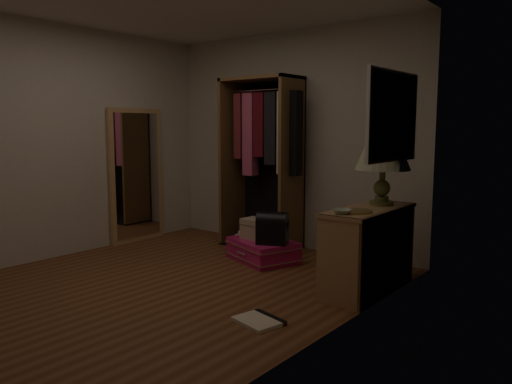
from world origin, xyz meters
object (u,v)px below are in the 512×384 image
(console_bookshelf, at_px, (370,247))
(pink_suitcase, at_px, (263,250))
(open_wardrobe, at_px, (265,147))
(black_bag, at_px, (272,227))
(floor_mirror, at_px, (136,175))
(train_case, at_px, (257,229))
(table_lamp, at_px, (383,155))
(white_jug, at_px, (240,242))

(console_bookshelf, relative_size, pink_suitcase, 1.25)
(open_wardrobe, relative_size, black_bag, 5.47)
(floor_mirror, distance_m, train_case, 1.88)
(console_bookshelf, xyz_separation_m, black_bag, (-1.17, 0.10, 0.02))
(train_case, relative_size, table_lamp, 0.55)
(pink_suitcase, xyz_separation_m, train_case, (-0.09, 0.01, 0.23))
(console_bookshelf, distance_m, open_wardrobe, 2.06)
(floor_mirror, height_order, black_bag, floor_mirror)
(floor_mirror, bearing_deg, train_case, 7.29)
(pink_suitcase, bearing_deg, open_wardrobe, 145.32)
(table_lamp, relative_size, white_jug, 2.69)
(table_lamp, bearing_deg, pink_suitcase, -178.94)
(train_case, bearing_deg, pink_suitcase, -0.68)
(train_case, bearing_deg, white_jug, 158.98)
(black_bag, bearing_deg, floor_mirror, 159.84)
(table_lamp, xyz_separation_m, white_jug, (-1.85, 0.17, -1.11))
(console_bookshelf, distance_m, black_bag, 1.17)
(table_lamp, height_order, white_jug, table_lamp)
(white_jug, bearing_deg, table_lamp, -5.34)
(console_bookshelf, bearing_deg, open_wardrobe, 157.48)
(console_bookshelf, relative_size, black_bag, 2.99)
(floor_mirror, relative_size, train_case, 4.88)
(table_lamp, bearing_deg, train_case, -179.30)
(train_case, bearing_deg, console_bookshelf, -3.10)
(black_bag, bearing_deg, train_case, 138.44)
(pink_suitcase, bearing_deg, black_bag, -2.99)
(floor_mirror, bearing_deg, table_lamp, 4.36)
(console_bookshelf, distance_m, white_jug, 1.91)
(black_bag, bearing_deg, white_jug, 133.73)
(floor_mirror, relative_size, table_lamp, 2.70)
(open_wardrobe, relative_size, train_case, 5.88)
(pink_suitcase, distance_m, white_jug, 0.53)
(floor_mirror, bearing_deg, black_bag, 3.97)
(black_bag, relative_size, table_lamp, 0.60)
(pink_suitcase, relative_size, train_case, 2.58)
(white_jug, bearing_deg, console_bookshelf, -11.44)
(train_case, height_order, table_lamp, table_lamp)
(train_case, bearing_deg, black_bag, -13.30)
(black_bag, bearing_deg, console_bookshelf, -28.87)
(open_wardrobe, height_order, floor_mirror, open_wardrobe)
(console_bookshelf, height_order, table_lamp, table_lamp)
(train_case, xyz_separation_m, white_jug, (-0.41, 0.19, -0.25))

